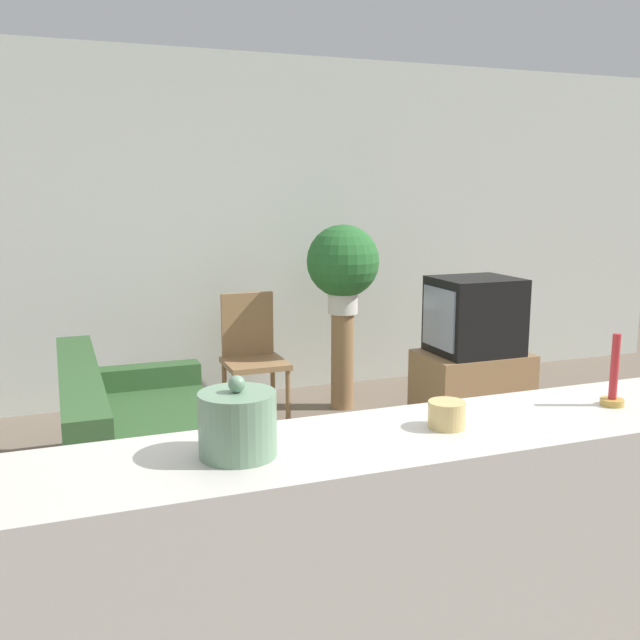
% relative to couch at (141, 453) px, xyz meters
% --- Properties ---
extents(wall_back, '(9.00, 0.06, 2.70)m').
position_rel_couch_xyz_m(wall_back, '(0.70, 1.83, 1.08)').
color(wall_back, silver).
rests_on(wall_back, ground_plane).
extents(couch, '(0.87, 1.76, 0.76)m').
position_rel_couch_xyz_m(couch, '(0.00, 0.00, 0.00)').
color(couch, '#33562D').
rests_on(couch, ground_plane).
extents(tv_stand, '(0.74, 0.51, 0.55)m').
position_rel_couch_xyz_m(tv_stand, '(2.32, 0.39, 0.00)').
color(tv_stand, '#9E754C').
rests_on(tv_stand, ground_plane).
extents(television, '(0.56, 0.49, 0.52)m').
position_rel_couch_xyz_m(television, '(2.31, 0.39, 0.54)').
color(television, black).
rests_on(television, tv_stand).
extents(wooden_chair, '(0.44, 0.44, 0.90)m').
position_rel_couch_xyz_m(wooden_chair, '(0.97, 1.26, 0.22)').
color(wooden_chair, '#9E754C').
rests_on(wooden_chair, ground_plane).
extents(plant_stand, '(0.18, 0.18, 0.74)m').
position_rel_couch_xyz_m(plant_stand, '(1.65, 1.16, 0.10)').
color(plant_stand, '#9E754C').
rests_on(plant_stand, ground_plane).
extents(potted_plant, '(0.55, 0.55, 0.67)m').
position_rel_couch_xyz_m(potted_plant, '(1.65, 1.16, 0.85)').
color(potted_plant, white).
rests_on(potted_plant, plant_stand).
extents(foreground_counter, '(2.78, 0.44, 1.03)m').
position_rel_couch_xyz_m(foreground_counter, '(0.70, -2.12, 0.24)').
color(foreground_counter, beige).
rests_on(foreground_counter, ground_plane).
extents(decorative_bowl, '(0.19, 0.19, 0.20)m').
position_rel_couch_xyz_m(decorative_bowl, '(0.02, -2.12, 0.84)').
color(decorative_bowl, gray).
rests_on(decorative_bowl, foreground_counter).
extents(candle_jar, '(0.10, 0.10, 0.07)m').
position_rel_couch_xyz_m(candle_jar, '(0.60, -2.12, 0.79)').
color(candle_jar, tan).
rests_on(candle_jar, foreground_counter).
extents(candlestick, '(0.07, 0.07, 0.22)m').
position_rel_couch_xyz_m(candlestick, '(1.17, -2.12, 0.83)').
color(candlestick, '#B7933D').
rests_on(candlestick, foreground_counter).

